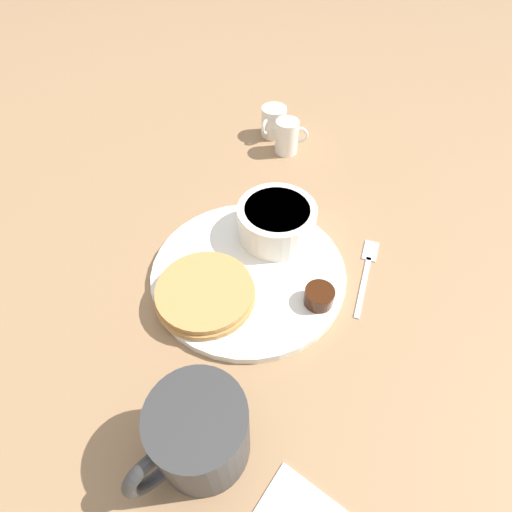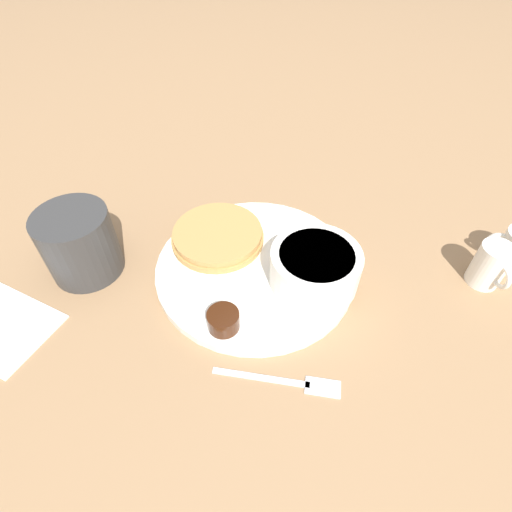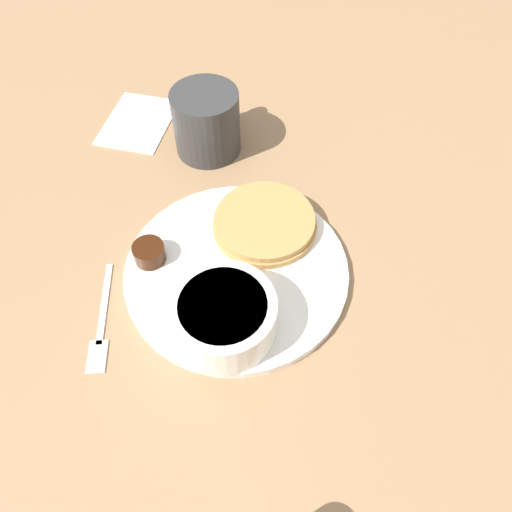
{
  "view_description": "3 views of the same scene",
  "coord_description": "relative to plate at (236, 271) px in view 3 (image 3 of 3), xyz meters",
  "views": [
    {
      "loc": [
        -0.2,
        -0.27,
        0.44
      ],
      "look_at": [
        0.01,
        -0.01,
        0.04
      ],
      "focal_mm": 28.0,
      "sensor_mm": 36.0,
      "label": 1
    },
    {
      "loc": [
        0.24,
        -0.27,
        0.4
      ],
      "look_at": [
        0.01,
        -0.01,
        0.04
      ],
      "focal_mm": 28.0,
      "sensor_mm": 36.0,
      "label": 2
    },
    {
      "loc": [
        0.28,
        0.18,
        0.5
      ],
      "look_at": [
        -0.01,
        0.02,
        0.03
      ],
      "focal_mm": 35.0,
      "sensor_mm": 36.0,
      "label": 3
    }
  ],
  "objects": [
    {
      "name": "ground_plane",
      "position": [
        0.0,
        0.0,
        -0.01
      ],
      "size": [
        4.0,
        4.0,
        0.0
      ],
      "primitive_type": "plane",
      "color": "#93704C"
    },
    {
      "name": "plate",
      "position": [
        0.0,
        0.0,
        0.0
      ],
      "size": [
        0.26,
        0.26,
        0.01
      ],
      "color": "white",
      "rests_on": "ground_plane"
    },
    {
      "name": "pancake_stack",
      "position": [
        -0.07,
        -0.0,
        0.01
      ],
      "size": [
        0.13,
        0.13,
        0.02
      ],
      "color": "#B78447",
      "rests_on": "plate"
    },
    {
      "name": "bowl",
      "position": [
        0.07,
        0.03,
        0.03
      ],
      "size": [
        0.11,
        0.11,
        0.05
      ],
      "color": "white",
      "rests_on": "plate"
    },
    {
      "name": "syrup_cup",
      "position": [
        0.04,
        -0.1,
        0.02
      ],
      "size": [
        0.04,
        0.04,
        0.02
      ],
      "color": "#38190A",
      "rests_on": "plate"
    },
    {
      "name": "butter_ramekin",
      "position": [
        0.1,
        0.02,
        0.02
      ],
      "size": [
        0.05,
        0.05,
        0.04
      ],
      "color": "white",
      "rests_on": "plate"
    },
    {
      "name": "coffee_mug",
      "position": [
        -0.17,
        -0.15,
        0.04
      ],
      "size": [
        0.13,
        0.09,
        0.09
      ],
      "color": "#333333",
      "rests_on": "ground_plane"
    },
    {
      "name": "fork",
      "position": [
        0.14,
        -0.09,
        -0.0
      ],
      "size": [
        0.12,
        0.09,
        0.0
      ],
      "color": "silver",
      "rests_on": "ground_plane"
    },
    {
      "name": "napkin",
      "position": [
        -0.17,
        -0.27,
        -0.0
      ],
      "size": [
        0.15,
        0.12,
        0.0
      ],
      "color": "white",
      "rests_on": "ground_plane"
    }
  ]
}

